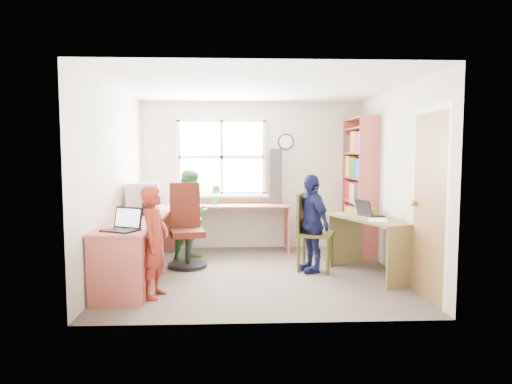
% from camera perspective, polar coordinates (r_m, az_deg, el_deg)
% --- Properties ---
extents(room, '(3.64, 3.44, 2.44)m').
position_cam_1_polar(room, '(5.91, 0.17, 1.49)').
color(room, '#4A413A').
rests_on(room, ground).
extents(l_desk, '(2.38, 2.95, 0.75)m').
position_cam_1_polar(l_desk, '(5.72, -13.05, -6.46)').
color(l_desk, '#C1584D').
rests_on(l_desk, ground).
extents(right_desk, '(1.01, 1.41, 0.74)m').
position_cam_1_polar(right_desk, '(6.08, 14.40, -5.03)').
color(right_desk, olive).
rests_on(right_desk, ground).
extents(bookshelf, '(0.30, 1.02, 2.10)m').
position_cam_1_polar(bookshelf, '(7.26, 12.80, 0.31)').
color(bookshelf, '#C1584D').
rests_on(bookshelf, ground).
extents(swivel_chair, '(0.64, 0.64, 1.15)m').
position_cam_1_polar(swivel_chair, '(6.41, -8.70, -4.80)').
color(swivel_chair, black).
rests_on(swivel_chair, ground).
extents(wooden_chair, '(0.57, 0.57, 1.03)m').
position_cam_1_polar(wooden_chair, '(6.15, 6.74, -4.57)').
color(wooden_chair, '#3F3C15').
rests_on(wooden_chair, ground).
extents(crt_monitor, '(0.47, 0.43, 0.41)m').
position_cam_1_polar(crt_monitor, '(6.42, -13.90, -0.69)').
color(crt_monitor, '#BCBBC1').
rests_on(crt_monitor, l_desk).
extents(laptop_left, '(0.44, 0.41, 0.24)m').
position_cam_1_polar(laptop_left, '(5.06, -16.22, -3.99)').
color(laptop_left, black).
rests_on(laptop_left, l_desk).
extents(laptop_right, '(0.35, 0.38, 0.22)m').
position_cam_1_polar(laptop_right, '(6.18, 13.81, -2.47)').
color(laptop_right, black).
rests_on(laptop_right, right_desk).
extents(speaker_a, '(0.08, 0.08, 0.16)m').
position_cam_1_polar(speaker_a, '(6.17, -13.59, -2.10)').
color(speaker_a, black).
rests_on(speaker_a, l_desk).
extents(speaker_b, '(0.10, 0.10, 0.16)m').
position_cam_1_polar(speaker_b, '(6.70, -12.85, -1.53)').
color(speaker_b, black).
rests_on(speaker_b, l_desk).
extents(cd_tower, '(0.20, 0.19, 0.89)m').
position_cam_1_polar(cd_tower, '(7.32, 2.48, 1.97)').
color(cd_tower, black).
rests_on(cd_tower, l_desk).
extents(game_box, '(0.40, 0.40, 0.06)m').
position_cam_1_polar(game_box, '(6.54, 12.98, -2.21)').
color(game_box, red).
rests_on(game_box, right_desk).
extents(paper_a, '(0.21, 0.29, 0.00)m').
position_cam_1_polar(paper_a, '(5.64, -15.12, -3.61)').
color(paper_a, white).
rests_on(paper_a, l_desk).
extents(paper_b, '(0.28, 0.35, 0.00)m').
position_cam_1_polar(paper_b, '(5.85, 14.95, -3.38)').
color(paper_b, white).
rests_on(paper_b, right_desk).
extents(potted_plant, '(0.21, 0.19, 0.31)m').
position_cam_1_polar(potted_plant, '(7.27, -5.12, -0.35)').
color(potted_plant, '#327D3B').
rests_on(potted_plant, l_desk).
extents(person_red, '(0.37, 0.49, 1.22)m').
position_cam_1_polar(person_red, '(5.09, -12.54, -6.11)').
color(person_red, maroon).
rests_on(person_red, ground).
extents(person_green, '(0.77, 0.81, 1.32)m').
position_cam_1_polar(person_green, '(6.77, -8.00, -2.87)').
color(person_green, '#327D3A').
rests_on(person_green, ground).
extents(person_navy, '(0.57, 0.82, 1.29)m').
position_cam_1_polar(person_navy, '(6.07, 6.88, -3.89)').
color(person_navy, '#141941').
rests_on(person_navy, ground).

